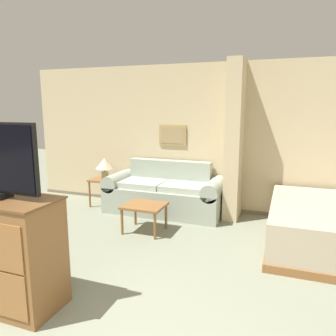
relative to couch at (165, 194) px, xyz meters
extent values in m
cube|color=#CCB78E|center=(0.94, 0.49, 0.96)|extent=(7.74, 0.12, 2.60)
cube|color=#70644E|center=(0.94, 0.42, -0.31)|extent=(7.74, 0.02, 0.06)
cube|color=tan|center=(0.00, 0.41, 1.00)|extent=(0.52, 0.02, 0.37)
cube|color=#9E845B|center=(0.00, 0.40, 1.00)|extent=(0.45, 0.01, 0.30)
cube|color=#CCB78E|center=(1.17, 0.14, 0.96)|extent=(0.24, 0.57, 2.60)
cube|color=#99A393|center=(0.00, -0.03, -0.11)|extent=(1.53, 0.84, 0.46)
cube|color=#99A393|center=(0.00, 0.29, 0.34)|extent=(1.53, 0.20, 0.43)
cube|color=#99A393|center=(-0.89, -0.03, -0.11)|extent=(0.26, 0.84, 0.46)
cylinder|color=#99A393|center=(-0.89, -0.03, 0.18)|extent=(0.29, 0.84, 0.29)
cube|color=#99A393|center=(0.89, -0.03, -0.11)|extent=(0.26, 0.84, 0.46)
cylinder|color=#99A393|center=(0.89, -0.03, 0.18)|extent=(0.29, 0.84, 0.29)
cube|color=#AAB5A4|center=(-0.38, -0.08, 0.17)|extent=(0.74, 0.60, 0.10)
cube|color=#AAB5A4|center=(0.38, -0.08, 0.17)|extent=(0.74, 0.60, 0.10)
cube|color=brown|center=(0.05, -0.98, 0.07)|extent=(0.60, 0.53, 0.04)
cylinder|color=brown|center=(-0.21, -1.20, -0.14)|extent=(0.04, 0.04, 0.39)
cylinder|color=brown|center=(0.31, -1.20, -0.14)|extent=(0.04, 0.04, 0.39)
cylinder|color=brown|center=(-0.21, -0.75, -0.14)|extent=(0.04, 0.04, 0.39)
cylinder|color=brown|center=(0.31, -0.75, -0.14)|extent=(0.04, 0.04, 0.39)
cube|color=brown|center=(-1.20, -0.01, 0.17)|extent=(0.49, 0.49, 0.04)
cylinder|color=brown|center=(-1.41, -0.22, -0.09)|extent=(0.04, 0.04, 0.48)
cylinder|color=brown|center=(-0.99, -0.22, -0.09)|extent=(0.04, 0.04, 0.48)
cylinder|color=brown|center=(-1.41, 0.20, -0.09)|extent=(0.04, 0.04, 0.48)
cylinder|color=brown|center=(-0.99, 0.20, -0.09)|extent=(0.04, 0.04, 0.48)
cylinder|color=tan|center=(-1.20, -0.01, 0.25)|extent=(0.13, 0.13, 0.13)
cylinder|color=tan|center=(-1.20, -0.01, 0.34)|extent=(0.02, 0.02, 0.06)
cone|color=beige|center=(-1.20, -0.01, 0.47)|extent=(0.33, 0.33, 0.20)
cube|color=brown|center=(-0.45, -3.10, 0.18)|extent=(1.12, 0.51, 1.03)
cube|color=white|center=(2.70, 0.13, 0.18)|extent=(1.62, 0.36, 0.10)
camera|label=1|loc=(2.00, -5.25, 1.53)|focal=35.00mm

